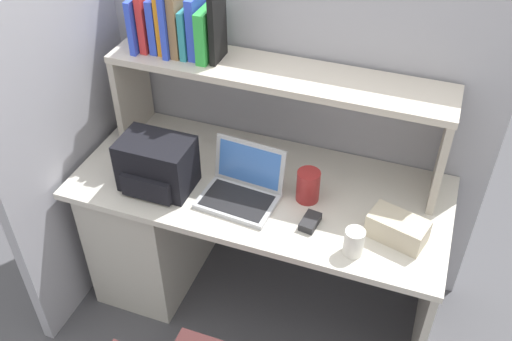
% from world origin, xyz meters
% --- Properties ---
extents(ground_plane, '(8.00, 8.00, 0.00)m').
position_xyz_m(ground_plane, '(0.00, 0.00, 0.00)').
color(ground_plane, '#4C4C51').
extents(desk, '(1.60, 0.70, 0.73)m').
position_xyz_m(desk, '(-0.39, 0.00, 0.40)').
color(desk, beige).
rests_on(desk, ground_plane).
extents(cubicle_partition_rear, '(1.84, 0.05, 1.55)m').
position_xyz_m(cubicle_partition_rear, '(0.00, 0.38, 0.78)').
color(cubicle_partition_rear, '#9E9EA8').
rests_on(cubicle_partition_rear, ground_plane).
extents(cubicle_partition_left, '(0.05, 1.06, 1.55)m').
position_xyz_m(cubicle_partition_left, '(-0.85, -0.05, 0.78)').
color(cubicle_partition_left, '#9E9EA8').
rests_on(cubicle_partition_left, ground_plane).
extents(overhead_hutch, '(1.44, 0.28, 0.45)m').
position_xyz_m(overhead_hutch, '(0.00, 0.20, 1.08)').
color(overhead_hutch, '#B3A99C').
rests_on(overhead_hutch, desk).
extents(reference_books_on_shelf, '(0.37, 0.18, 0.30)m').
position_xyz_m(reference_books_on_shelf, '(-0.44, 0.21, 1.31)').
color(reference_books_on_shelf, blue).
rests_on(reference_books_on_shelf, overhead_hutch).
extents(laptop, '(0.33, 0.27, 0.22)m').
position_xyz_m(laptop, '(-0.05, -0.09, 0.78)').
color(laptop, '#B7BABF').
rests_on(laptop, desk).
extents(backpack, '(0.30, 0.23, 0.22)m').
position_xyz_m(backpack, '(-0.41, -0.15, 0.84)').
color(backpack, black).
rests_on(backpack, desk).
extents(computer_mouse, '(0.07, 0.11, 0.03)m').
position_xyz_m(computer_mouse, '(0.27, -0.16, 0.75)').
color(computer_mouse, '#262628').
rests_on(computer_mouse, desk).
extents(paper_cup, '(0.08, 0.08, 0.11)m').
position_xyz_m(paper_cup, '(0.46, -0.24, 0.78)').
color(paper_cup, white).
rests_on(paper_cup, desk).
extents(tissue_box, '(0.24, 0.17, 0.10)m').
position_xyz_m(tissue_box, '(0.60, -0.11, 0.78)').
color(tissue_box, '#BFB299').
rests_on(tissue_box, desk).
extents(snack_canister, '(0.10, 0.10, 0.14)m').
position_xyz_m(snack_canister, '(0.21, -0.01, 0.80)').
color(snack_canister, maroon).
rests_on(snack_canister, desk).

